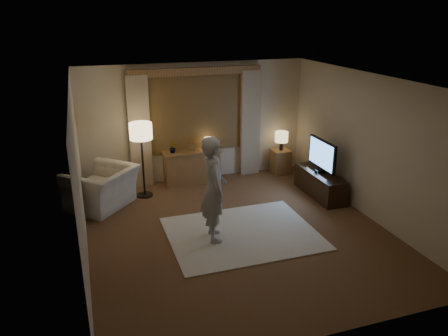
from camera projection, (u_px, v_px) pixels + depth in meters
name	position (u px, v px, depth m)	size (l,w,h in m)	color
room	(229.00, 150.00, 7.57)	(5.04, 5.54, 2.64)	brown
rug	(242.00, 233.00, 7.50)	(2.50, 2.00, 0.02)	beige
sideboard	(192.00, 168.00, 9.64)	(1.20, 0.40, 0.70)	brown
picture_frame	(191.00, 148.00, 9.48)	(0.16, 0.02, 0.20)	brown
plant	(173.00, 148.00, 9.35)	(0.17, 0.13, 0.30)	#999999
table_lamp_sideboard	(209.00, 142.00, 9.57)	(0.22, 0.22, 0.30)	black
floor_lamp	(141.00, 135.00, 8.61)	(0.45, 0.45, 1.55)	black
armchair	(102.00, 188.00, 8.41)	(1.20, 1.05, 0.78)	beige
side_table	(280.00, 161.00, 10.24)	(0.40, 0.40, 0.56)	brown
table_lamp_side	(282.00, 137.00, 10.04)	(0.30, 0.30, 0.44)	black
tv_stand	(320.00, 184.00, 8.99)	(0.45, 1.40, 0.50)	black
tv	(322.00, 155.00, 8.78)	(0.23, 0.96, 0.69)	black
person	(214.00, 189.00, 7.04)	(0.64, 0.42, 1.76)	#AFA9A2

